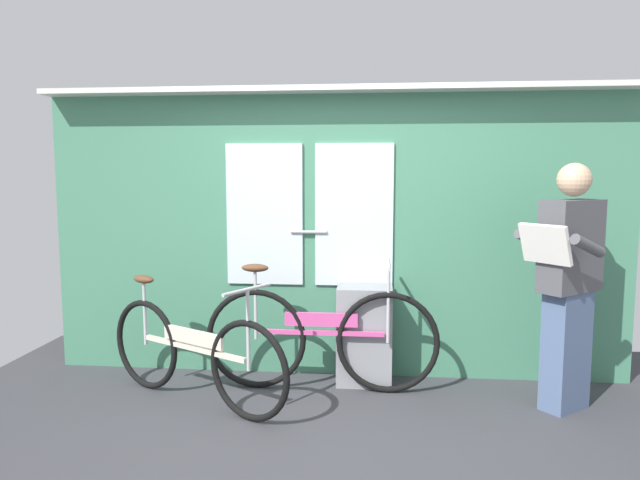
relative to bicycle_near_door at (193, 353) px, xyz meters
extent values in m
cube|color=#38383D|center=(0.94, -0.61, -0.38)|extent=(5.52, 4.27, 0.04)
cube|color=#427F60|center=(0.94, 0.72, 0.74)|extent=(4.52, 0.08, 2.20)
cube|color=silver|center=(0.39, 0.67, 0.92)|extent=(0.60, 0.02, 1.10)
cube|color=silver|center=(1.09, 0.67, 0.92)|extent=(0.60, 0.02, 1.10)
cylinder|color=#B2B2B7|center=(0.74, 0.65, 0.78)|extent=(0.28, 0.02, 0.02)
cube|color=silver|center=(0.94, 0.62, 1.86)|extent=(4.52, 0.28, 0.04)
torus|color=black|center=(0.45, -0.25, -0.03)|extent=(0.60, 0.36, 0.67)
torus|color=black|center=(-0.43, 0.24, -0.03)|extent=(0.60, 0.36, 0.67)
cube|color=beige|center=(0.01, 0.00, 0.03)|extent=(0.86, 0.50, 0.03)
cube|color=beige|center=(0.01, 0.00, 0.11)|extent=(0.50, 0.30, 0.10)
cylinder|color=#B7B7BC|center=(-0.43, 0.24, 0.22)|extent=(0.02, 0.02, 0.49)
ellipsoid|color=brown|center=(-0.43, 0.24, 0.47)|extent=(0.22, 0.18, 0.06)
cylinder|color=#B7B7BC|center=(0.45, -0.25, 0.24)|extent=(0.02, 0.02, 0.53)
cylinder|color=#B7B7BC|center=(0.45, -0.25, 0.51)|extent=(0.24, 0.40, 0.02)
torus|color=black|center=(1.35, 0.32, 0.02)|extent=(0.75, 0.05, 0.75)
torus|color=black|center=(0.38, 0.32, 0.02)|extent=(0.75, 0.05, 0.75)
cube|color=#D14C93|center=(0.86, 0.32, 0.08)|extent=(0.92, 0.04, 0.03)
cube|color=#D14C93|center=(0.86, 0.32, 0.18)|extent=(0.53, 0.03, 0.10)
cylinder|color=#B7B7BC|center=(0.38, 0.32, 0.28)|extent=(0.02, 0.02, 0.53)
ellipsoid|color=brown|center=(0.38, 0.32, 0.55)|extent=(0.20, 0.09, 0.06)
cylinder|color=#B7B7BC|center=(1.35, 0.32, 0.30)|extent=(0.02, 0.02, 0.57)
cylinder|color=#B7B7BC|center=(1.35, 0.32, 0.59)|extent=(0.03, 0.44, 0.02)
cube|color=slate|center=(2.54, 0.15, 0.05)|extent=(0.36, 0.34, 0.81)
cube|color=#4C4C51|center=(2.54, 0.15, 0.76)|extent=(0.48, 0.44, 0.61)
sphere|color=tan|center=(2.54, 0.15, 1.19)|extent=(0.22, 0.22, 0.22)
cube|color=silver|center=(2.32, -0.03, 0.79)|extent=(0.30, 0.33, 0.26)
cylinder|color=#4C4C51|center=(2.56, -0.10, 0.79)|extent=(0.28, 0.25, 0.17)
cylinder|color=#4C4C51|center=(2.30, 0.22, 0.79)|extent=(0.28, 0.25, 0.17)
cube|color=gray|center=(1.18, 0.50, 0.02)|extent=(0.41, 0.28, 0.75)
camera|label=1|loc=(1.26, -3.80, 1.23)|focal=32.61mm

